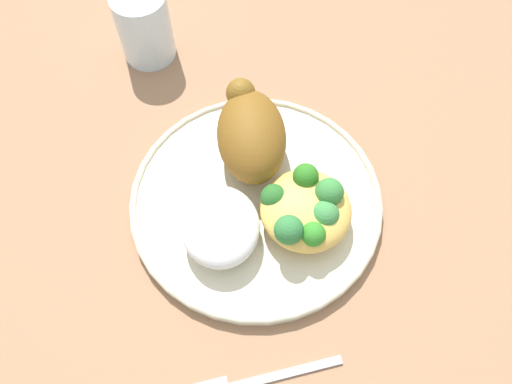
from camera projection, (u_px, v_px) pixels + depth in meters
name	position (u px, v px, depth m)	size (l,w,h in m)	color
ground_plane	(256.00, 203.00, 0.55)	(2.00, 2.00, 0.00)	#9D704F
plate	(256.00, 200.00, 0.55)	(0.27, 0.27, 0.02)	beige
roasted_chicken	(254.00, 133.00, 0.54)	(0.12, 0.07, 0.06)	brown
rice_pile	(220.00, 226.00, 0.50)	(0.09, 0.08, 0.04)	white
mac_cheese_with_broccoli	(305.00, 210.00, 0.51)	(0.09, 0.09, 0.05)	#E9BA54
fork	(258.00, 380.00, 0.46)	(0.04, 0.14, 0.01)	#B2B2B7
water_glass	(144.00, 26.00, 0.62)	(0.07, 0.07, 0.09)	silver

